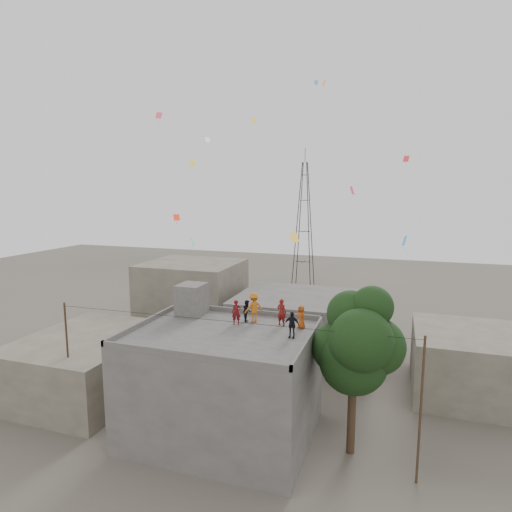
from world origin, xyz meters
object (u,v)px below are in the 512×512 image
Objects in this scene: tree at (358,344)px; person_red_adult at (282,312)px; person_dark_adult at (292,325)px; stair_head_box at (192,299)px; transmission_tower at (304,225)px.

tree is 5.70× the size of person_red_adult.
person_dark_adult is at bearing 133.44° from person_red_adult.
person_red_adult is (6.02, -0.30, -0.20)m from stair_head_box.
person_dark_adult is (7.89, -39.62, -2.25)m from transmission_tower.
stair_head_box is at bearing 11.24° from person_red_adult.
transmission_tower is 40.46m from person_dark_adult.
transmission_tower is 12.53× the size of person_red_adult.
person_red_adult is 2.20m from person_dark_adult.
stair_head_box is 0.22× the size of tree.
transmission_tower is 38.37m from person_red_adult.
tree is 4.92m from person_red_adult.
stair_head_box reaches higher than person_dark_adult.
stair_head_box is 37.46m from transmission_tower.
transmission_tower is at bearing 101.02° from person_dark_adult.
person_dark_adult is (7.09, -2.22, -0.28)m from stair_head_box.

